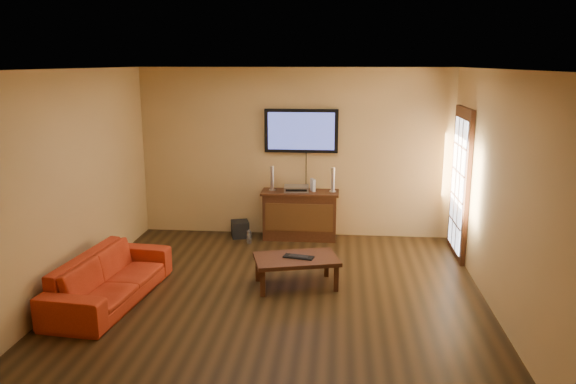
# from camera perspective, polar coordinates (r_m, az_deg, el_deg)

# --- Properties ---
(ground_plane) EXTENTS (5.00, 5.00, 0.00)m
(ground_plane) POSITION_cam_1_polar(r_m,az_deg,el_deg) (7.00, -1.08, -10.29)
(ground_plane) COLOR black
(ground_plane) RESTS_ON ground
(room_walls) EXTENTS (5.00, 5.00, 5.00)m
(room_walls) POSITION_cam_1_polar(r_m,az_deg,el_deg) (7.13, -0.57, 4.29)
(room_walls) COLOR tan
(room_walls) RESTS_ON ground
(french_door) EXTENTS (0.07, 1.02, 2.22)m
(french_door) POSITION_cam_1_polar(r_m,az_deg,el_deg) (8.44, 17.06, 0.70)
(french_door) COLOR #32170B
(french_door) RESTS_ON ground
(media_console) EXTENTS (1.22, 0.47, 0.77)m
(media_console) POSITION_cam_1_polar(r_m,az_deg,el_deg) (8.99, 1.22, -2.32)
(media_console) COLOR #32170B
(media_console) RESTS_ON ground
(television) EXTENTS (1.17, 0.08, 0.69)m
(television) POSITION_cam_1_polar(r_m,az_deg,el_deg) (8.92, 1.36, 6.23)
(television) COLOR black
(television) RESTS_ON ground
(coffee_table) EXTENTS (1.16, 0.87, 0.38)m
(coffee_table) POSITION_cam_1_polar(r_m,az_deg,el_deg) (7.11, 0.84, -7.03)
(coffee_table) COLOR #32170B
(coffee_table) RESTS_ON ground
(sofa) EXTENTS (0.75, 1.98, 0.75)m
(sofa) POSITION_cam_1_polar(r_m,az_deg,el_deg) (7.01, -17.68, -7.60)
(sofa) COLOR #AC2D13
(sofa) RESTS_ON ground
(speaker_left) EXTENTS (0.11, 0.11, 0.39)m
(speaker_left) POSITION_cam_1_polar(r_m,az_deg,el_deg) (8.93, -1.63, 1.30)
(speaker_left) COLOR silver
(speaker_left) RESTS_ON media_console
(speaker_right) EXTENTS (0.11, 0.11, 0.39)m
(speaker_right) POSITION_cam_1_polar(r_m,az_deg,el_deg) (8.86, 4.59, 1.15)
(speaker_right) COLOR silver
(speaker_right) RESTS_ON media_console
(av_receiver) EXTENTS (0.40, 0.30, 0.09)m
(av_receiver) POSITION_cam_1_polar(r_m,az_deg,el_deg) (8.90, 0.86, 0.36)
(av_receiver) COLOR silver
(av_receiver) RESTS_ON media_console
(game_console) EXTENTS (0.09, 0.15, 0.20)m
(game_console) POSITION_cam_1_polar(r_m,az_deg,el_deg) (8.90, 2.54, 0.71)
(game_console) COLOR white
(game_console) RESTS_ON media_console
(subwoofer) EXTENTS (0.34, 0.34, 0.27)m
(subwoofer) POSITION_cam_1_polar(r_m,az_deg,el_deg) (9.15, -4.89, -3.77)
(subwoofer) COLOR black
(subwoofer) RESTS_ON ground
(bottle) EXTENTS (0.08, 0.08, 0.23)m
(bottle) POSITION_cam_1_polar(r_m,az_deg,el_deg) (8.83, -3.98, -4.57)
(bottle) COLOR white
(bottle) RESTS_ON ground
(keyboard) EXTENTS (0.40, 0.22, 0.02)m
(keyboard) POSITION_cam_1_polar(r_m,az_deg,el_deg) (7.09, 1.08, -6.60)
(keyboard) COLOR black
(keyboard) RESTS_ON coffee_table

